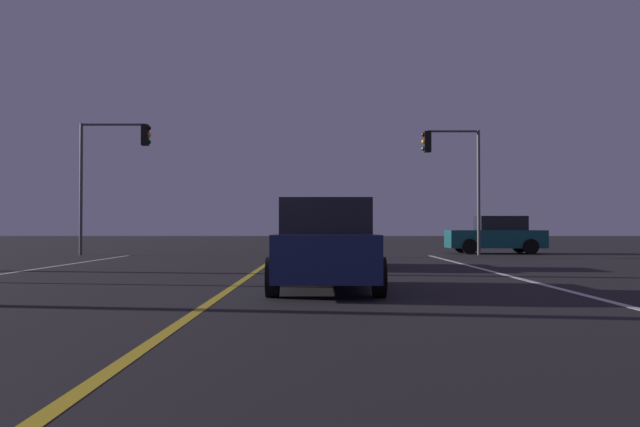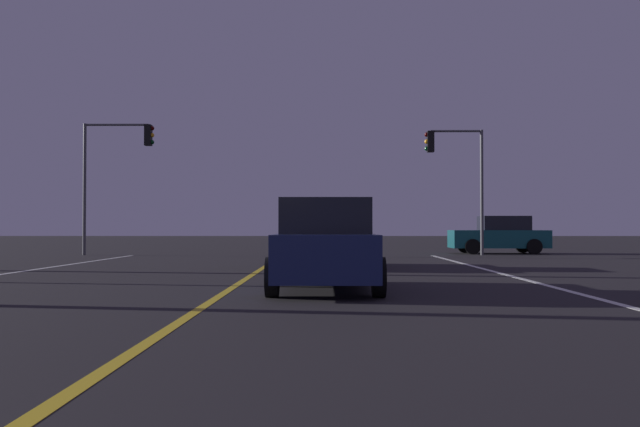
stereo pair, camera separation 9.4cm
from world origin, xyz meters
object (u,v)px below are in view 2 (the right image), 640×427
at_px(traffic_light_near_right, 455,163).
at_px(car_crossing_side, 500,235).
at_px(car_lead_same_lane, 325,247).
at_px(car_ahead_far, 326,240).
at_px(traffic_light_near_left, 117,158).

bearing_deg(traffic_light_near_right, car_crossing_side, -142.27).
xyz_separation_m(car_crossing_side, traffic_light_near_right, (-2.36, -1.83, 3.13)).
relative_size(car_crossing_side, traffic_light_near_right, 0.80).
bearing_deg(car_lead_same_lane, car_ahead_far, -0.13).
relative_size(car_ahead_far, traffic_light_near_left, 0.76).
xyz_separation_m(car_lead_same_lane, traffic_light_near_right, (5.54, 16.74, 3.13)).
distance_m(traffic_light_near_right, traffic_light_near_left, 14.47).
relative_size(traffic_light_near_right, traffic_light_near_left, 0.95).
bearing_deg(car_crossing_side, car_ahead_far, 54.04).
distance_m(car_crossing_side, car_ahead_far, 13.43).
relative_size(car_lead_same_lane, car_ahead_far, 1.00).
distance_m(car_lead_same_lane, car_ahead_far, 7.70).
bearing_deg(traffic_light_near_left, car_lead_same_lane, -61.93).
xyz_separation_m(car_lead_same_lane, car_ahead_far, (0.02, 7.70, 0.00)).
bearing_deg(traffic_light_near_right, traffic_light_near_left, -0.00).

